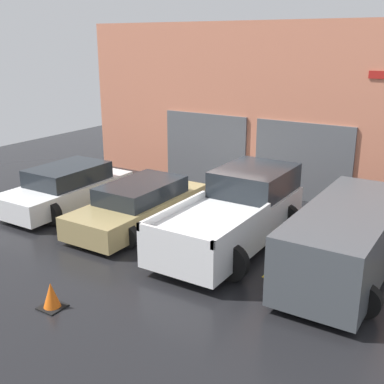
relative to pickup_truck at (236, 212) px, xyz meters
The scene contains 11 objects.
ground_plane 2.17m from the pickup_truck, 137.18° to the left, with size 28.00×28.00×0.00m, color black.
shophouse_building 5.26m from the pickup_truck, 107.54° to the left, with size 14.15×0.68×5.71m.
pickup_truck is the anchor object (origin of this frame).
sedan_white 5.87m from the pickup_truck, behind, with size 2.25×4.41×1.32m.
sedan_side 2.95m from the pickup_truck, behind, with size 2.15×4.64×1.25m.
van_right 2.94m from the pickup_truck, ahead, with size 2.25×4.95×1.62m.
parking_stripe_far_left 7.38m from the pickup_truck, behind, with size 0.12×2.20×0.01m, color gold.
parking_stripe_left 4.48m from the pickup_truck, behind, with size 0.12×2.20×0.01m, color gold.
parking_stripe_centre 1.72m from the pickup_truck, 168.05° to the right, with size 0.12×2.20×0.01m, color gold.
parking_stripe_right 1.72m from the pickup_truck, 11.95° to the right, with size 0.12×2.20×0.01m, color gold.
traffic_cone 5.12m from the pickup_truck, 108.24° to the right, with size 0.47×0.47×0.55m.
Camera 1 is at (6.74, -11.84, 5.11)m, focal length 45.00 mm.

